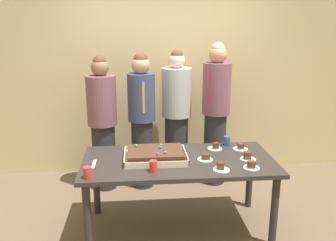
# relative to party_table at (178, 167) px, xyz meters

# --- Properties ---
(ground_plane) EXTENTS (12.00, 12.00, 0.00)m
(ground_plane) POSITION_rel_party_table_xyz_m (0.00, 0.00, -0.66)
(ground_plane) COLOR brown
(interior_back_panel) EXTENTS (8.00, 0.12, 3.00)m
(interior_back_panel) POSITION_rel_party_table_xyz_m (0.00, 1.60, 0.84)
(interior_back_panel) COLOR #CCB784
(interior_back_panel) RESTS_ON ground_plane
(party_table) EXTENTS (1.84, 0.90, 0.74)m
(party_table) POSITION_rel_party_table_xyz_m (0.00, 0.00, 0.00)
(party_table) COLOR #2D2826
(party_table) RESTS_ON ground_plane
(sheet_cake) EXTENTS (0.60, 0.46, 0.12)m
(sheet_cake) POSITION_rel_party_table_xyz_m (-0.22, 0.03, 0.13)
(sheet_cake) COLOR beige
(sheet_cake) RESTS_ON party_table
(plated_slice_near_left) EXTENTS (0.15, 0.15, 0.07)m
(plated_slice_near_left) POSITION_rel_party_table_xyz_m (0.41, 0.25, 0.11)
(plated_slice_near_left) COLOR white
(plated_slice_near_left) RESTS_ON party_table
(plated_slice_near_right) EXTENTS (0.15, 0.15, 0.07)m
(plated_slice_near_right) POSITION_rel_party_table_xyz_m (0.35, -0.29, 0.11)
(plated_slice_near_right) COLOR white
(plated_slice_near_right) RESTS_ON party_table
(plated_slice_far_left) EXTENTS (0.15, 0.15, 0.07)m
(plated_slice_far_left) POSITION_rel_party_table_xyz_m (0.67, 0.21, 0.10)
(plated_slice_far_left) COLOR white
(plated_slice_far_left) RESTS_ON party_table
(plated_slice_far_right) EXTENTS (0.15, 0.15, 0.08)m
(plated_slice_far_right) POSITION_rel_party_table_xyz_m (0.66, -0.07, 0.11)
(plated_slice_far_right) COLOR white
(plated_slice_far_right) RESTS_ON party_table
(plated_slice_center_front) EXTENTS (0.15, 0.15, 0.07)m
(plated_slice_center_front) POSITION_rel_party_table_xyz_m (0.63, -0.28, 0.11)
(plated_slice_center_front) COLOR white
(plated_slice_center_front) RESTS_ON party_table
(plated_slice_center_back) EXTENTS (0.15, 0.15, 0.06)m
(plated_slice_center_back) POSITION_rel_party_table_xyz_m (0.25, -0.04, 0.10)
(plated_slice_center_back) COLOR white
(plated_slice_center_back) RESTS_ON party_table
(drink_cup_nearest) EXTENTS (0.07, 0.07, 0.10)m
(drink_cup_nearest) POSITION_rel_party_table_xyz_m (-0.26, -0.26, 0.13)
(drink_cup_nearest) COLOR red
(drink_cup_nearest) RESTS_ON party_table
(drink_cup_middle) EXTENTS (0.07, 0.07, 0.10)m
(drink_cup_middle) POSITION_rel_party_table_xyz_m (-0.82, -0.36, 0.13)
(drink_cup_middle) COLOR red
(drink_cup_middle) RESTS_ON party_table
(drink_cup_far_end) EXTENTS (0.07, 0.07, 0.10)m
(drink_cup_far_end) POSITION_rel_party_table_xyz_m (0.56, 0.36, 0.13)
(drink_cup_far_end) COLOR #2D5199
(drink_cup_far_end) RESTS_ON party_table
(cake_server_utensil) EXTENTS (0.03, 0.20, 0.01)m
(cake_server_utensil) POSITION_rel_party_table_xyz_m (-0.80, -0.06, 0.09)
(cake_server_utensil) COLOR silver
(cake_server_utensil) RESTS_ON party_table
(person_serving_front) EXTENTS (0.33, 0.33, 1.67)m
(person_serving_front) POSITION_rel_party_table_xyz_m (-0.33, 1.01, 0.22)
(person_serving_front) COLOR #28282D
(person_serving_front) RESTS_ON ground_plane
(person_green_shirt_behind) EXTENTS (0.34, 0.34, 1.79)m
(person_green_shirt_behind) POSITION_rel_party_table_xyz_m (0.58, 1.04, 0.28)
(person_green_shirt_behind) COLOR #28282D
(person_green_shirt_behind) RESTS_ON ground_plane
(person_striped_tie_right) EXTENTS (0.35, 0.35, 1.64)m
(person_striped_tie_right) POSITION_rel_party_table_xyz_m (-0.80, 1.01, 0.19)
(person_striped_tie_right) COLOR #28282D
(person_striped_tie_right) RESTS_ON ground_plane
(person_far_right_suit) EXTENTS (0.37, 0.37, 1.69)m
(person_far_right_suit) POSITION_rel_party_table_xyz_m (0.11, 1.17, 0.21)
(person_far_right_suit) COLOR #28282D
(person_far_right_suit) RESTS_ON ground_plane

